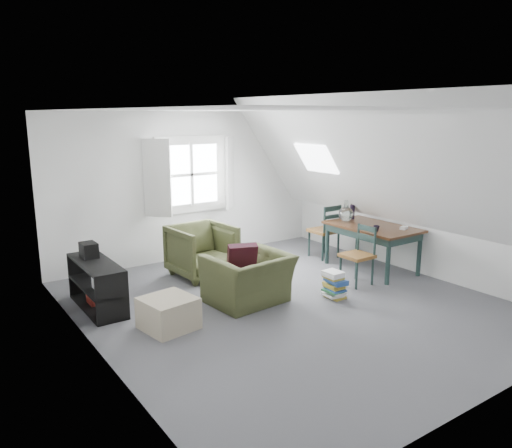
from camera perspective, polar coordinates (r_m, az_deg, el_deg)
floor at (r=6.67m, az=3.89°, el=-9.14°), size 5.50×5.50×0.00m
ceiling at (r=6.21m, az=4.23°, el=12.86°), size 5.50×5.50×0.00m
wall_back at (r=8.61m, az=-7.49°, el=4.33°), size 5.00×0.00×5.00m
wall_front at (r=4.58m, az=26.17°, el=-4.11°), size 5.00×0.00×5.00m
wall_left at (r=5.17m, az=-18.12°, el=-1.63°), size 0.00×5.50×5.50m
wall_right at (r=8.10m, az=18.01°, el=3.32°), size 0.00×5.50×5.50m
slope_left at (r=5.41m, az=-8.83°, el=5.11°), size 3.19×5.50×4.48m
slope_right at (r=7.31m, az=13.71°, el=6.79°), size 3.19×5.50×4.48m
dormer_window at (r=8.52m, az=-7.30°, el=5.60°), size 1.71×0.35×1.30m
skylight at (r=8.23m, az=6.90°, el=7.44°), size 0.35×0.75×0.47m
armchair_near at (r=6.72m, az=-0.87°, el=-8.95°), size 1.09×0.97×0.66m
armchair_far at (r=7.82m, az=-6.11°, el=-5.88°), size 0.93×0.95×0.81m
throw_pillow at (r=6.65m, az=-1.61°, el=-3.87°), size 0.44×0.34×0.41m
ottoman at (r=5.98m, az=-9.98°, el=-10.00°), size 0.64×0.64×0.37m
dining_table at (r=8.13m, az=13.15°, el=-0.83°), size 0.87×1.45×0.72m
demijohn at (r=8.28m, az=10.23°, el=1.19°), size 0.24×0.24×0.34m
vase_twigs at (r=8.53m, az=10.95°, el=1.47°), size 0.08×0.09×0.61m
cup at (r=7.74m, az=13.57°, el=-0.81°), size 0.12×0.12×0.09m
paper_box at (r=7.98m, az=16.54°, el=-0.43°), size 0.15×0.12×0.04m
dining_chair_far at (r=8.70m, az=7.94°, el=-0.69°), size 0.44×0.44×0.94m
dining_chair_near at (r=7.45m, az=11.66°, el=-3.41°), size 0.40×0.40×0.86m
media_shelf at (r=6.73m, az=-17.60°, el=-6.99°), size 0.40×1.21×0.62m
electronics_box at (r=6.87m, az=-18.57°, el=-2.90°), size 0.19×0.27×0.21m
magazine_stack at (r=6.90m, az=8.94°, el=-6.86°), size 0.28×0.33×0.37m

